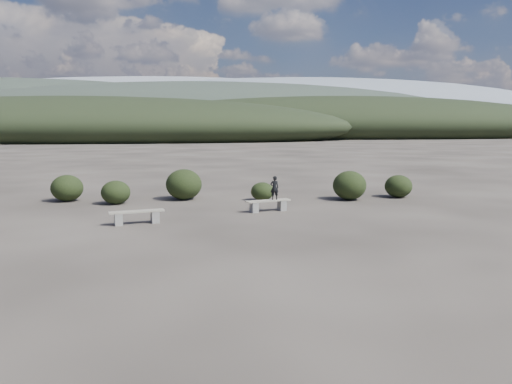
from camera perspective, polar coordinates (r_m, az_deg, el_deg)
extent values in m
plane|color=#292420|center=(12.65, -0.98, -7.12)|extent=(1200.00, 1200.00, 0.00)
cube|color=slate|center=(16.73, -15.45, -3.03)|extent=(0.33, 0.40, 0.39)
cube|color=slate|center=(16.88, -11.46, -2.81)|extent=(0.33, 0.40, 0.39)
cube|color=gray|center=(16.76, -13.47, -2.18)|extent=(1.80, 0.82, 0.05)
cube|color=slate|center=(18.46, -0.22, -1.77)|extent=(0.33, 0.39, 0.39)
cube|color=slate|center=(18.95, 2.98, -1.53)|extent=(0.33, 0.39, 0.39)
cube|color=gray|center=(18.67, 1.40, -0.99)|extent=(1.76, 0.88, 0.05)
imported|color=black|center=(18.71, 2.13, 0.48)|extent=(0.35, 0.25, 0.89)
ellipsoid|color=black|center=(21.17, -15.74, -0.04)|extent=(1.18, 1.18, 0.97)
ellipsoid|color=black|center=(21.80, -8.25, 0.87)|extent=(1.55, 1.55, 1.33)
ellipsoid|color=black|center=(21.29, 0.72, 0.06)|extent=(0.99, 0.99, 0.79)
ellipsoid|color=black|center=(21.89, 10.64, 0.75)|extent=(1.44, 1.44, 1.26)
ellipsoid|color=black|center=(23.13, 15.97, 0.64)|extent=(1.21, 1.21, 1.01)
ellipsoid|color=black|center=(22.60, -20.79, 0.42)|extent=(1.33, 1.33, 1.12)
ellipsoid|color=black|center=(104.94, -19.35, 7.01)|extent=(110.00, 40.00, 12.00)
ellipsoid|color=black|center=(127.39, 10.52, 7.57)|extent=(120.00, 44.00, 14.00)
ellipsoid|color=#2C362C|center=(172.19, -5.73, 8.42)|extent=(190.00, 64.00, 24.00)
ellipsoid|color=#2C362C|center=(248.66, -27.25, 7.81)|extent=(240.00, 80.00, 32.00)
ellipsoid|color=gray|center=(320.23, 6.89, 8.88)|extent=(340.00, 110.00, 44.00)
ellipsoid|color=gray|center=(413.30, -10.16, 8.92)|extent=(460.00, 140.00, 56.00)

